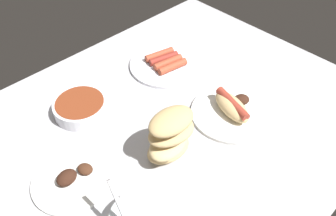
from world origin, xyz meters
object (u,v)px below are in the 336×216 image
Objects in this scene: plate_hotdog_assembled at (232,110)px; bowl_chili at (81,107)px; bread_stack at (170,137)px; plate_grilled_meat at (71,180)px; plate_sausages at (166,63)px.

bowl_chili is at bearing -44.95° from plate_hotdog_assembled.
plate_hotdog_assembled is 23.24cm from bread_stack.
plate_grilled_meat is (44.76, -12.23, -0.97)cm from plate_hotdog_assembled.
plate_grilled_meat is at bearing 50.39° from bowl_chili.
plate_hotdog_assembled is 46.41cm from plate_grilled_meat.
bread_stack is (24.75, 27.23, 6.22)cm from plate_sausages.
bread_stack is (-22.21, 10.49, 6.32)cm from plate_grilled_meat.
bread_stack is (-7.50, 28.27, 4.92)cm from bowl_chili.
plate_grilled_meat and bowl_chili have the same top height.
plate_sausages is 1.66× the size of bread_stack.
plate_grilled_meat is 23.11cm from bowl_chili.
plate_hotdog_assembled is 42.46cm from bowl_chili.
plate_hotdog_assembled reaches higher than bowl_chili.
plate_hotdog_assembled reaches higher than plate_grilled_meat.
plate_grilled_meat is 49.86cm from plate_sausages.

